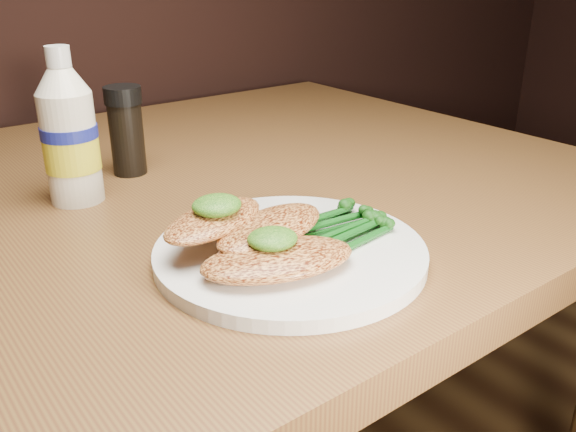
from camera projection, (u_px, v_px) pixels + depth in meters
plate at (290, 252)px, 0.55m from camera, size 0.24×0.24×0.01m
chicken_front at (278, 259)px, 0.50m from camera, size 0.15×0.10×0.02m
chicken_mid at (271, 227)px, 0.54m from camera, size 0.14×0.09×0.02m
chicken_back at (214, 220)px, 0.54m from camera, size 0.13×0.09×0.02m
pesto_front at (272, 239)px, 0.50m from camera, size 0.05×0.05×0.02m
pesto_back at (217, 205)px, 0.53m from camera, size 0.05×0.04×0.02m
broccolini_bundle at (338, 224)px, 0.57m from camera, size 0.13×0.10×0.02m
mayo_bottle at (68, 127)px, 0.65m from camera, size 0.07×0.07×0.17m
pepper_grinder at (126, 131)px, 0.75m from camera, size 0.06×0.06×0.11m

